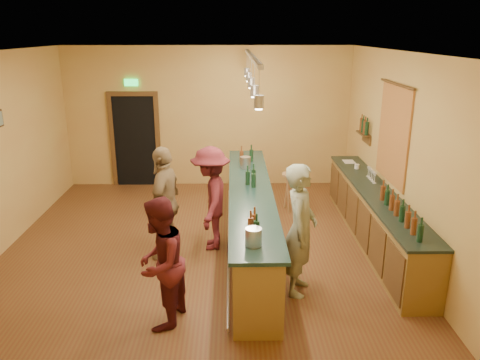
{
  "coord_description": "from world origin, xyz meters",
  "views": [
    {
      "loc": [
        0.54,
        -7.18,
        3.49
      ],
      "look_at": [
        0.67,
        0.2,
        1.14
      ],
      "focal_mm": 35.0,
      "sensor_mm": 36.0,
      "label": 1
    }
  ],
  "objects_px": {
    "bartender": "(300,230)",
    "customer_b": "(165,203)",
    "tasting_bar": "(250,214)",
    "back_counter": "(374,216)",
    "customer_a": "(160,264)",
    "bar_stool": "(291,180)",
    "customer_c": "(211,198)"
  },
  "relations": [
    {
      "from": "bartender",
      "to": "customer_b",
      "type": "xyz_separation_m",
      "value": [
        -1.98,
        1.13,
        -0.02
      ]
    },
    {
      "from": "tasting_bar",
      "to": "bartender",
      "type": "xyz_separation_m",
      "value": [
        0.62,
        -1.37,
        0.32
      ]
    },
    {
      "from": "back_counter",
      "to": "customer_b",
      "type": "bearing_deg",
      "value": -173.02
    },
    {
      "from": "customer_a",
      "to": "customer_b",
      "type": "xyz_separation_m",
      "value": [
        -0.18,
        1.87,
        0.09
      ]
    },
    {
      "from": "customer_a",
      "to": "bar_stool",
      "type": "relative_size",
      "value": 2.12
    },
    {
      "from": "bar_stool",
      "to": "customer_c",
      "type": "bearing_deg",
      "value": -132.85
    },
    {
      "from": "back_counter",
      "to": "bar_stool",
      "type": "height_order",
      "value": "back_counter"
    },
    {
      "from": "tasting_bar",
      "to": "customer_c",
      "type": "height_order",
      "value": "customer_c"
    },
    {
      "from": "bartender",
      "to": "bar_stool",
      "type": "relative_size",
      "value": 2.38
    },
    {
      "from": "tasting_bar",
      "to": "customer_a",
      "type": "xyz_separation_m",
      "value": [
        -1.18,
        -2.11,
        0.22
      ]
    },
    {
      "from": "tasting_bar",
      "to": "customer_b",
      "type": "height_order",
      "value": "customer_b"
    },
    {
      "from": "bar_stool",
      "to": "customer_b",
      "type": "bearing_deg",
      "value": -138.79
    },
    {
      "from": "bar_stool",
      "to": "tasting_bar",
      "type": "bearing_deg",
      "value": -117.38
    },
    {
      "from": "customer_a",
      "to": "bartender",
      "type": "bearing_deg",
      "value": 126.79
    },
    {
      "from": "back_counter",
      "to": "customer_a",
      "type": "xyz_separation_m",
      "value": [
        -3.31,
        -2.29,
        0.34
      ]
    },
    {
      "from": "tasting_bar",
      "to": "bartender",
      "type": "height_order",
      "value": "bartender"
    },
    {
      "from": "tasting_bar",
      "to": "customer_a",
      "type": "relative_size",
      "value": 3.08
    },
    {
      "from": "back_counter",
      "to": "bar_stool",
      "type": "distance_m",
      "value": 1.98
    },
    {
      "from": "tasting_bar",
      "to": "customer_c",
      "type": "relative_size",
      "value": 2.94
    },
    {
      "from": "back_counter",
      "to": "customer_c",
      "type": "relative_size",
      "value": 2.62
    },
    {
      "from": "bartender",
      "to": "customer_a",
      "type": "relative_size",
      "value": 1.12
    },
    {
      "from": "bartender",
      "to": "tasting_bar",
      "type": "bearing_deg",
      "value": 39.01
    },
    {
      "from": "customer_b",
      "to": "back_counter",
      "type": "bearing_deg",
      "value": 107.76
    },
    {
      "from": "bartender",
      "to": "customer_a",
      "type": "distance_m",
      "value": 1.95
    },
    {
      "from": "tasting_bar",
      "to": "customer_c",
      "type": "bearing_deg",
      "value": 174.52
    },
    {
      "from": "tasting_bar",
      "to": "customer_b",
      "type": "distance_m",
      "value": 1.41
    },
    {
      "from": "customer_a",
      "to": "back_counter",
      "type": "bearing_deg",
      "value": 139.2
    },
    {
      "from": "tasting_bar",
      "to": "back_counter",
      "type": "bearing_deg",
      "value": 4.86
    },
    {
      "from": "customer_b",
      "to": "bar_stool",
      "type": "xyz_separation_m",
      "value": [
        2.25,
        1.97,
        -0.27
      ]
    },
    {
      "from": "tasting_bar",
      "to": "bar_stool",
      "type": "height_order",
      "value": "tasting_bar"
    },
    {
      "from": "customer_a",
      "to": "bar_stool",
      "type": "height_order",
      "value": "customer_a"
    },
    {
      "from": "customer_a",
      "to": "customer_c",
      "type": "distance_m",
      "value": 2.24
    }
  ]
}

